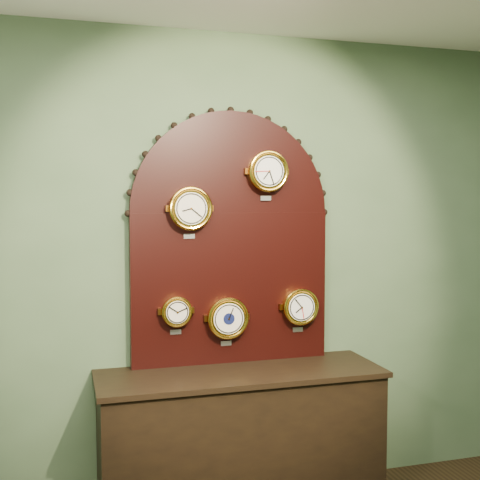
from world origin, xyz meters
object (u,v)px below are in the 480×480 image
object	(u,v)px
shop_counter	(241,444)
roman_clock	(190,209)
hygrometer	(176,311)
tide_clock	(300,307)
display_board	(231,230)
arabic_clock	(268,171)
barometer	(228,318)

from	to	relation	value
shop_counter	roman_clock	world-z (taller)	roman_clock
hygrometer	tide_clock	bearing A→B (deg)	-0.09
display_board	hygrometer	distance (m)	0.58
arabic_clock	barometer	xyz separation A→B (m)	(-0.25, -0.00, -0.86)
shop_counter	display_board	xyz separation A→B (m)	(0.00, 0.22, 1.23)
display_board	arabic_clock	distance (m)	0.41
barometer	tide_clock	xyz separation A→B (m)	(0.46, 0.00, 0.04)
arabic_clock	tide_clock	size ratio (longest dim) A/B	1.07
tide_clock	display_board	bearing A→B (deg)	170.99
arabic_clock	hygrometer	world-z (taller)	arabic_clock
arabic_clock	hygrometer	distance (m)	0.98
shop_counter	tide_clock	bearing A→B (deg)	20.08
display_board	shop_counter	bearing A→B (deg)	-90.00
display_board	arabic_clock	world-z (taller)	display_board
display_board	tide_clock	size ratio (longest dim) A/B	5.55
tide_clock	barometer	bearing A→B (deg)	-179.91
arabic_clock	barometer	distance (m)	0.90
barometer	tide_clock	distance (m)	0.46
hygrometer	barometer	size ratio (longest dim) A/B	0.77
roman_clock	tide_clock	size ratio (longest dim) A/B	1.10
roman_clock	hygrometer	xyz separation A→B (m)	(-0.08, 0.00, -0.59)
display_board	tide_clock	xyz separation A→B (m)	(0.42, -0.07, -0.47)
roman_clock	arabic_clock	world-z (taller)	arabic_clock
shop_counter	barometer	xyz separation A→B (m)	(-0.04, 0.15, 0.71)
display_board	barometer	size ratio (longest dim) A/B	5.13
display_board	arabic_clock	size ratio (longest dim) A/B	5.18
shop_counter	tide_clock	xyz separation A→B (m)	(0.42, 0.15, 0.76)
display_board	tide_clock	world-z (taller)	display_board
arabic_clock	display_board	bearing A→B (deg)	162.22
shop_counter	barometer	bearing A→B (deg)	104.07
display_board	hygrometer	size ratio (longest dim) A/B	6.64
display_board	barometer	distance (m)	0.52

